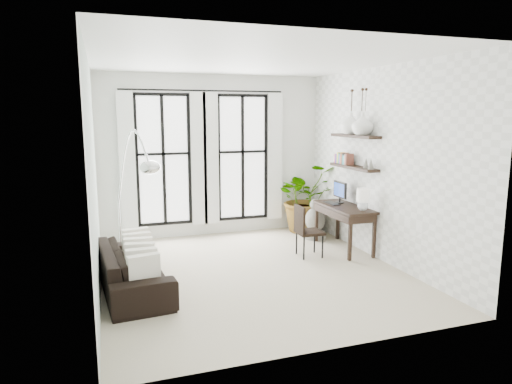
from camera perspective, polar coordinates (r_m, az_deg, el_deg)
name	(u,v)px	position (r m, az deg, el deg)	size (l,w,h in m)	color
floor	(252,272)	(7.20, -0.46, -10.02)	(5.00, 5.00, 0.00)	#BEB197
ceiling	(252,60)	(6.82, -0.50, 16.20)	(5.00, 5.00, 0.00)	white
wall_left	(93,177)	(6.49, -19.71, 1.81)	(5.00, 5.00, 0.00)	#AEC2B3
wall_right	(381,165)	(7.82, 15.41, 3.27)	(5.00, 5.00, 0.00)	white
wall_back	(213,156)	(9.22, -5.35, 4.49)	(4.50, 4.50, 0.00)	white
windows	(204,159)	(9.11, -6.47, 4.16)	(3.26, 0.13, 2.65)	white
wall_shelves	(353,154)	(8.31, 12.01, 4.64)	(0.25, 1.30, 0.60)	black
sofa	(133,269)	(6.67, -15.18, -9.23)	(2.07, 0.81, 0.60)	black
throw_pillows	(139,254)	(6.62, -14.38, -7.55)	(0.40, 1.52, 0.40)	white
plant	(306,197)	(9.56, 6.30, -0.66)	(1.30, 1.13, 1.44)	#2D7228
desk	(345,210)	(8.30, 11.08, -2.18)	(0.58, 1.37, 1.20)	black
desk_chair	(305,228)	(7.87, 6.17, -4.45)	(0.44, 0.44, 0.90)	black
arc_lamp	(132,162)	(7.11, -15.25, 3.66)	(0.71, 1.73, 2.21)	silver
buddha	(315,222)	(9.09, 7.41, -3.71)	(0.44, 0.44, 0.80)	gray
vase_a	(363,124)	(8.04, 13.20, 8.28)	(0.37, 0.37, 0.38)	white
vase_b	(351,124)	(8.38, 11.75, 8.38)	(0.37, 0.37, 0.38)	white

